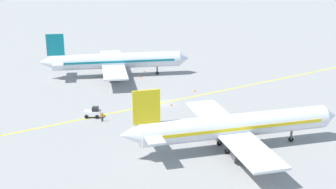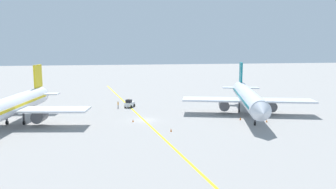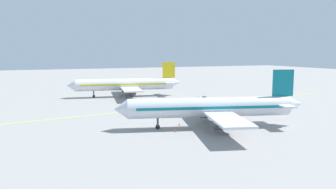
% 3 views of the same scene
% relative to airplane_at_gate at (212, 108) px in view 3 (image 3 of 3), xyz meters
% --- Properties ---
extents(ground_plane, '(400.00, 400.00, 0.00)m').
position_rel_airplane_at_gate_xyz_m(ground_plane, '(22.65, 1.70, -3.71)').
color(ground_plane, gray).
extents(apron_yellow_centreline, '(15.69, 119.07, 0.01)m').
position_rel_airplane_at_gate_xyz_m(apron_yellow_centreline, '(22.65, 1.70, -3.71)').
color(apron_yellow_centreline, yellow).
rests_on(apron_yellow_centreline, ground).
extents(airplane_at_gate, '(28.37, 34.96, 10.60)m').
position_rel_airplane_at_gate_xyz_m(airplane_at_gate, '(0.00, 0.00, 0.00)').
color(airplane_at_gate, silver).
rests_on(airplane_at_gate, ground).
extents(airplane_adjacent_stand, '(28.48, 35.44, 10.60)m').
position_rel_airplane_at_gate_xyz_m(airplane_adjacent_stand, '(47.08, 2.90, 0.00)').
color(airplane_adjacent_stand, silver).
rests_on(airplane_adjacent_stand, ground).
extents(baggage_tug_white, '(2.76, 3.35, 2.11)m').
position_rel_airplane_at_gate_xyz_m(baggage_tug_white, '(24.63, -12.74, -2.81)').
color(baggage_tug_white, white).
rests_on(baggage_tug_white, ground).
extents(ground_crew_worker, '(0.24, 0.58, 1.68)m').
position_rel_airplane_at_gate_xyz_m(ground_crew_worker, '(27.41, -11.87, -2.80)').
color(ground_crew_worker, '#23232D').
rests_on(ground_crew_worker, ground).
extents(traffic_cone_near_nose, '(0.32, 0.32, 0.55)m').
position_rel_airplane_at_gate_xyz_m(traffic_cone_near_nose, '(24.89, 2.91, -3.43)').
color(traffic_cone_near_nose, orange).
rests_on(traffic_cone_near_nose, ground).
extents(traffic_cone_mid_apron, '(0.32, 0.32, 0.55)m').
position_rel_airplane_at_gate_xyz_m(traffic_cone_mid_apron, '(3.59, 4.91, -3.43)').
color(traffic_cone_mid_apron, orange).
rests_on(traffic_cone_mid_apron, ground).
extents(traffic_cone_by_wingtip, '(0.32, 0.32, 0.55)m').
position_rel_airplane_at_gate_xyz_m(traffic_cone_by_wingtip, '(-0.70, 7.64, -3.43)').
color(traffic_cone_by_wingtip, orange).
rests_on(traffic_cone_by_wingtip, ground).
extents(traffic_cone_far_edge, '(0.32, 0.32, 0.55)m').
position_rel_airplane_at_gate_xyz_m(traffic_cone_far_edge, '(18.91, 11.34, -3.43)').
color(traffic_cone_far_edge, orange).
rests_on(traffic_cone_far_edge, ground).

